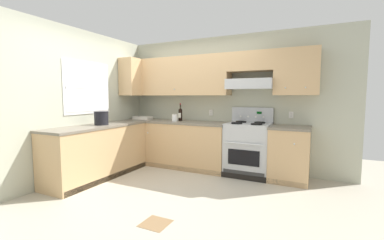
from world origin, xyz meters
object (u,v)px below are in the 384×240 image
at_px(stove, 248,149).
at_px(wine_bottle, 180,114).
at_px(bucket, 101,118).
at_px(paper_towel_roll, 175,118).
at_px(bowl, 143,118).

bearing_deg(stove, wine_bottle, 176.77).
relative_size(wine_bottle, bucket, 1.42).
bearing_deg(wine_bottle, paper_towel_roll, -113.96).
xyz_separation_m(bowl, paper_towel_roll, (0.84, -0.07, 0.05)).
bearing_deg(bucket, paper_towel_roll, 54.82).
xyz_separation_m(bucket, paper_towel_roll, (0.80, 1.14, -0.05)).
relative_size(bowl, paper_towel_roll, 2.83).
bearing_deg(bowl, stove, -0.59).
bearing_deg(wine_bottle, stove, -3.23).
relative_size(stove, bowl, 3.08).
bearing_deg(paper_towel_roll, bucket, -125.18).
xyz_separation_m(wine_bottle, bucket, (-0.86, -1.27, -0.02)).
height_order(bowl, paper_towel_roll, paper_towel_roll).
relative_size(bowl, bucket, 1.58).
bearing_deg(paper_towel_roll, wine_bottle, 66.04).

